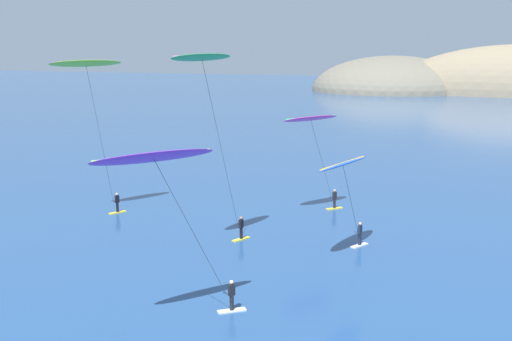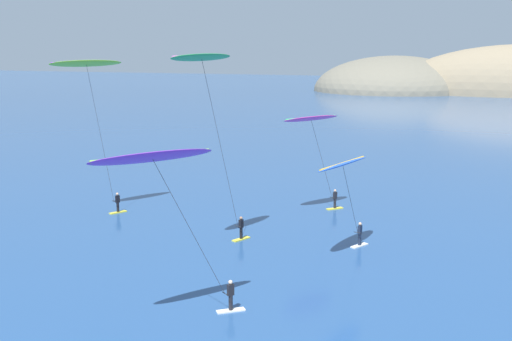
# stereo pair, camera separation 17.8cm
# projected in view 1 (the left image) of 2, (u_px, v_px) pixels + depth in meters

# --- Properties ---
(headland_island) EXTENTS (108.32, 60.40, 29.75)m
(headland_island) POSITION_uv_depth(u_px,v_px,m) (500.00, 93.00, 198.61)
(headland_island) COLOR #84755B
(headland_island) RESTS_ON ground
(kitesurfer_magenta) EXTENTS (4.26, 5.86, 8.29)m
(kitesurfer_magenta) POSITION_uv_depth(u_px,v_px,m) (313.00, 125.00, 51.92)
(kitesurfer_magenta) COLOR yellow
(kitesurfer_magenta) RESTS_ON ground
(kitesurfer_lime) EXTENTS (4.06, 6.05, 12.71)m
(kitesurfer_lime) POSITION_uv_depth(u_px,v_px,m) (88.00, 74.00, 50.03)
(kitesurfer_lime) COLOR yellow
(kitesurfer_lime) RESTS_ON ground
(kitesurfer_blue) EXTENTS (2.69, 6.75, 6.53)m
(kitesurfer_blue) POSITION_uv_depth(u_px,v_px,m) (344.00, 170.00, 41.30)
(kitesurfer_blue) COLOR silver
(kitesurfer_blue) RESTS_ON ground
(kitesurfer_green) EXTENTS (2.91, 7.26, 13.27)m
(kitesurfer_green) POSITION_uv_depth(u_px,v_px,m) (206.00, 74.00, 41.04)
(kitesurfer_green) COLOR yellow
(kitesurfer_green) RESTS_ON ground
(kitesurfer_purple) EXTENTS (5.26, 7.07, 8.99)m
(kitesurfer_purple) POSITION_uv_depth(u_px,v_px,m) (160.00, 169.00, 29.79)
(kitesurfer_purple) COLOR silver
(kitesurfer_purple) RESTS_ON ground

